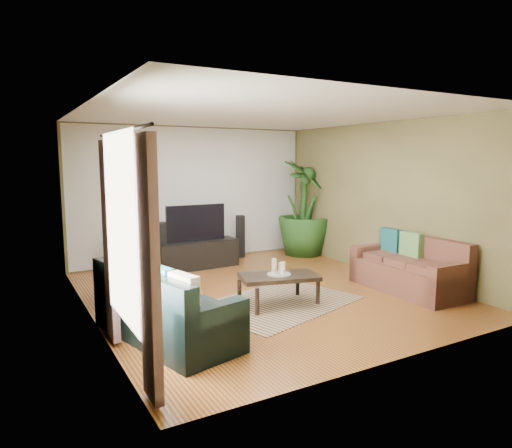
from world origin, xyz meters
TOP-DOWN VIEW (x-y plane):
  - floor at (0.00, 0.00)m, footprint 5.50×5.50m
  - ceiling at (0.00, 0.00)m, footprint 5.50×5.50m
  - wall_back at (0.00, 2.75)m, footprint 5.00×0.00m
  - wall_front at (0.00, -2.75)m, footprint 5.00×0.00m
  - wall_left at (-2.50, 0.00)m, footprint 0.00×5.50m
  - wall_right at (2.50, 0.00)m, footprint 0.00×5.50m
  - backwall_panel at (0.00, 2.74)m, footprint 4.90×0.00m
  - window_pane at (-2.48, -1.60)m, footprint 0.00×1.80m
  - curtain_near at (-2.43, -2.35)m, footprint 0.08×0.35m
  - curtain_far at (-2.43, -0.85)m, footprint 0.08×0.35m
  - curtain_rod at (-2.43, -1.60)m, footprint 0.03×1.90m
  - sofa_left at (-1.87, -1.02)m, footprint 1.28×2.08m
  - sofa_right at (2.03, -1.02)m, footprint 0.87×1.84m
  - area_rug at (-0.06, -0.56)m, footprint 2.52×2.10m
  - coffee_table at (-0.10, -0.63)m, footprint 1.19×0.84m
  - candle_tray at (-0.10, -0.63)m, footprint 0.33×0.33m
  - candle_tall at (-0.16, -0.60)m, footprint 0.07×0.07m
  - candle_mid at (-0.06, -0.67)m, footprint 0.07×0.07m
  - candle_short at (-0.03, -0.57)m, footprint 0.07×0.07m
  - tv_stand at (-0.26, 2.02)m, footprint 1.60×0.56m
  - television at (-0.26, 2.04)m, footprint 1.15×0.06m
  - speaker_left at (-0.92, 2.11)m, footprint 0.16×0.18m
  - speaker_right at (0.92, 2.50)m, footprint 0.20×0.21m
  - potted_plant at (2.23, 2.07)m, footprint 1.60×1.60m
  - plant_pot at (2.23, 2.07)m, footprint 0.37×0.37m
  - pedestal at (-1.58, 2.50)m, footprint 0.43×0.43m
  - vase at (-1.58, 2.50)m, footprint 0.34×0.34m
  - side_table at (-1.92, 0.60)m, footprint 0.60×0.60m

SIDE VIEW (x-z plane):
  - floor at x=0.00m, z-range 0.00..0.00m
  - area_rug at x=-0.06m, z-range 0.00..0.01m
  - plant_pot at x=2.23m, z-range 0.00..0.29m
  - pedestal at x=-1.58m, z-range 0.00..0.38m
  - coffee_table at x=-0.10m, z-range 0.00..0.44m
  - tv_stand at x=-0.26m, z-range 0.00..0.52m
  - side_table at x=-1.92m, z-range 0.00..0.58m
  - sofa_left at x=-1.87m, z-range 0.00..0.85m
  - sofa_right at x=2.03m, z-range 0.00..0.85m
  - speaker_right at x=0.92m, z-range 0.00..0.88m
  - candle_tray at x=-0.10m, z-range 0.44..0.45m
  - speaker_left at x=-0.92m, z-range 0.00..0.91m
  - candle_short at x=-0.03m, z-range 0.45..0.59m
  - candle_mid at x=-0.06m, z-range 0.45..0.62m
  - vase at x=-1.58m, z-range 0.31..0.79m
  - candle_tall at x=-0.16m, z-range 0.45..0.67m
  - television at x=-0.26m, z-range 0.52..1.21m
  - potted_plant at x=2.23m, z-range 0.00..2.03m
  - curtain_near at x=-2.43m, z-range 0.05..2.25m
  - curtain_far at x=-2.43m, z-range 0.05..2.25m
  - wall_left at x=-2.50m, z-range -1.40..4.10m
  - wall_right at x=2.50m, z-range -1.40..4.10m
  - wall_back at x=0.00m, z-range -1.15..3.85m
  - wall_front at x=0.00m, z-range -1.15..3.85m
  - backwall_panel at x=0.00m, z-range -1.10..3.80m
  - window_pane at x=-2.48m, z-range 0.50..2.30m
  - curtain_rod at x=-2.43m, z-range 2.28..2.31m
  - ceiling at x=0.00m, z-range 2.70..2.70m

